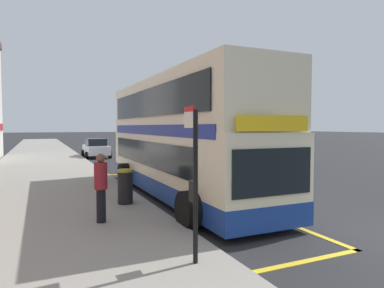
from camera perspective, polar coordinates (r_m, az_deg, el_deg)
The scene contains 9 objects.
ground_plane at distance 37.38m, azimuth -12.99°, elevation -1.18°, with size 260.00×260.00×0.00m, color #28282B.
pavement_near at distance 36.65m, azimuth -23.79°, elevation -1.32°, with size 6.00×76.00×0.14m, color gray.
double_decker_bus at distance 12.92m, azimuth -2.13°, elevation 0.38°, with size 3.22×11.36×4.40m.
bus_bay_markings at distance 13.03m, azimuth -2.36°, elevation -8.73°, with size 2.88×13.79×0.01m.
bus_stop_sign at distance 6.25m, azimuth 0.30°, elevation -4.72°, with size 0.09×0.51×2.88m.
parked_car_white_kerbside at distance 30.09m, azimuth -15.79°, elevation -0.67°, with size 2.09×4.20×1.62m.
parked_car_teal_distant at distance 42.43m, azimuth -7.88°, elevation 0.44°, with size 2.09×4.20×1.62m.
pedestrian_waiting_near_sign at distance 9.21m, azimuth -15.03°, elevation -6.63°, with size 0.34×0.34×1.80m.
litter_bin at distance 11.32m, azimuth -11.14°, elevation -6.99°, with size 0.51×0.51×1.12m.
Camera 1 is at (-7.34, -4.56, 2.65)m, focal length 31.81 mm.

